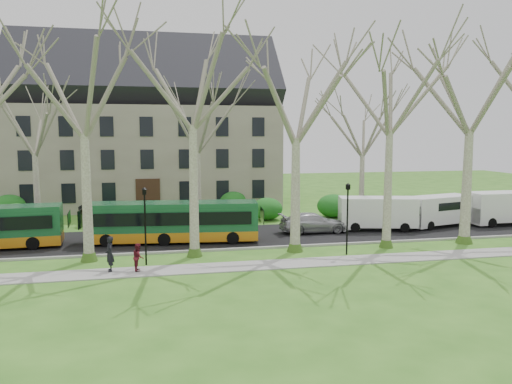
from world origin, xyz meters
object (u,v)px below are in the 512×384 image
(van_b, at_px, (439,211))
(sedan, at_px, (313,223))
(pedestrian_b, at_px, (138,257))
(van_a, at_px, (377,214))
(pedestrian_a, at_px, (110,254))
(bus_follow, at_px, (174,222))
(van_c, at_px, (505,208))

(van_b, bearing_deg, sedan, 167.37)
(sedan, height_order, pedestrian_b, pedestrian_b)
(van_a, height_order, pedestrian_b, van_a)
(van_b, bearing_deg, pedestrian_b, -174.38)
(van_b, xyz_separation_m, pedestrian_a, (-24.39, -8.16, -0.27))
(bus_follow, xyz_separation_m, van_b, (20.74, 1.55, -0.19))
(van_a, height_order, van_b, van_a)
(bus_follow, height_order, van_b, bus_follow)
(van_a, bearing_deg, van_b, 17.20)
(van_c, bearing_deg, van_a, 179.66)
(van_c, bearing_deg, sedan, 179.40)
(pedestrian_b, bearing_deg, van_b, -70.92)
(van_b, bearing_deg, van_a, 169.48)
(van_b, height_order, pedestrian_a, van_b)
(sedan, distance_m, pedestrian_b, 14.80)
(bus_follow, distance_m, pedestrian_a, 7.57)
(bus_follow, height_order, van_a, bus_follow)
(pedestrian_b, bearing_deg, van_c, -75.23)
(bus_follow, xyz_separation_m, van_c, (26.46, 1.24, -0.09))
(sedan, height_order, van_b, van_b)
(van_a, relative_size, pedestrian_a, 3.05)
(bus_follow, height_order, pedestrian_b, bus_follow)
(bus_follow, distance_m, sedan, 10.37)
(sedan, distance_m, pedestrian_a, 15.99)
(sedan, bearing_deg, pedestrian_b, 122.09)
(bus_follow, bearing_deg, pedestrian_a, -112.84)
(bus_follow, relative_size, van_a, 1.96)
(van_c, xyz_separation_m, pedestrian_a, (-30.11, -7.86, -0.38))
(van_c, bearing_deg, bus_follow, -177.95)
(sedan, relative_size, pedestrian_a, 2.67)
(bus_follow, xyz_separation_m, van_a, (15.37, 1.19, -0.16))
(sedan, xyz_separation_m, van_b, (10.46, 0.31, 0.48))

